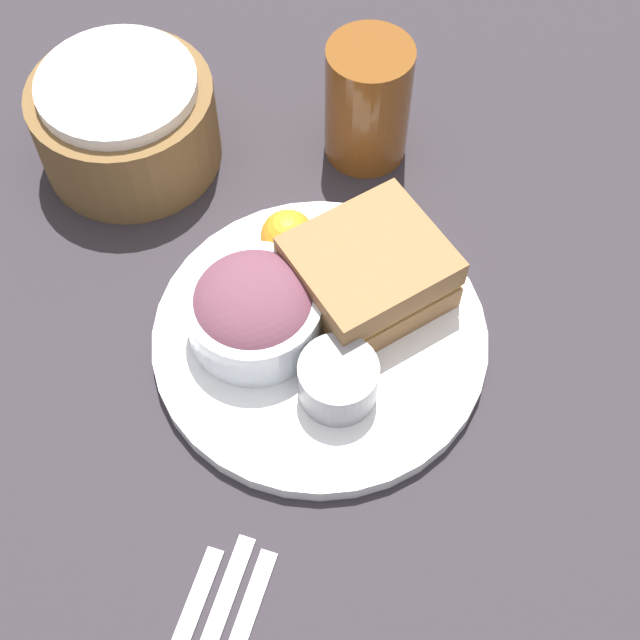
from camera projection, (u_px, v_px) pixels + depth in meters
ground_plane at (320, 343)px, 0.71m from camera, size 4.00×4.00×0.00m
plate at (320, 338)px, 0.70m from camera, size 0.26×0.26×0.02m
sandwich at (373, 276)px, 0.69m from camera, size 0.13×0.12×0.06m
salad_bowl at (254, 310)px, 0.67m from camera, size 0.11×0.11×0.06m
dressing_cup at (338, 380)px, 0.65m from camera, size 0.06×0.06×0.04m
orange_wedge at (288, 237)px, 0.71m from camera, size 0.04×0.04×0.04m
drink_glass at (368, 102)px, 0.76m from camera, size 0.07×0.07×0.11m
bread_basket at (126, 121)px, 0.77m from camera, size 0.16×0.16×0.09m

